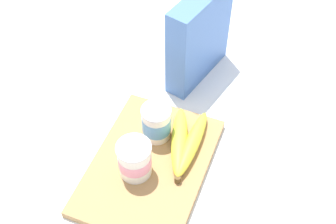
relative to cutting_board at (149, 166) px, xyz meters
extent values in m
plane|color=white|center=(0.00, 0.00, -0.01)|extent=(2.40, 2.40, 0.00)
cube|color=#A37A4C|center=(0.00, 0.00, 0.00)|extent=(0.35, 0.24, 0.02)
cube|color=#4770B7|center=(0.33, 0.00, 0.11)|extent=(0.22, 0.11, 0.24)
cylinder|color=white|center=(-0.03, 0.02, 0.05)|extent=(0.07, 0.07, 0.08)
cylinder|color=pink|center=(-0.03, 0.02, 0.05)|extent=(0.07, 0.07, 0.03)
cylinder|color=silver|center=(-0.03, 0.02, 0.10)|extent=(0.07, 0.07, 0.00)
cylinder|color=white|center=(0.08, 0.02, 0.05)|extent=(0.06, 0.06, 0.08)
cylinder|color=#5193D1|center=(0.08, 0.02, 0.05)|extent=(0.07, 0.07, 0.04)
cylinder|color=silver|center=(0.08, 0.02, 0.09)|extent=(0.07, 0.07, 0.00)
ellipsoid|color=yellow|center=(0.07, -0.07, 0.03)|extent=(0.19, 0.03, 0.03)
ellipsoid|color=yellow|center=(0.07, -0.04, 0.03)|extent=(0.19, 0.09, 0.03)
cylinder|color=brown|center=(-0.02, -0.07, 0.02)|extent=(0.01, 0.01, 0.02)
camera|label=1|loc=(-0.48, -0.23, 0.83)|focal=47.15mm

